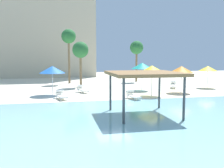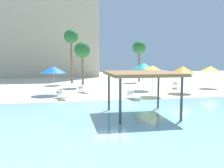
{
  "view_description": "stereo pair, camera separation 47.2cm",
  "coord_description": "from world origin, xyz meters",
  "px_view_note": "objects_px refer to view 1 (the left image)",
  "views": [
    {
      "loc": [
        -3.79,
        -17.34,
        3.45
      ],
      "look_at": [
        0.31,
        2.0,
        1.3
      ],
      "focal_mm": 39.07,
      "sensor_mm": 36.0,
      "label": 1
    },
    {
      "loc": [
        -3.33,
        -17.44,
        3.45
      ],
      "look_at": [
        0.31,
        2.0,
        1.3
      ],
      "focal_mm": 39.07,
      "sensor_mm": 36.0,
      "label": 2
    }
  ],
  "objects_px": {
    "beach_umbrella_orange_0": "(182,69)",
    "lounge_chair_1": "(173,85)",
    "beach_umbrella_blue_4": "(52,70)",
    "shade_pavilion": "(144,75)",
    "beach_umbrella_yellow_1": "(208,68)",
    "lounge_chair_2": "(82,89)",
    "lounge_chair_5": "(133,95)",
    "palm_tree_3": "(80,51)",
    "lounge_chair_6": "(61,95)",
    "palm_tree_2": "(137,48)",
    "palm_tree_1": "(69,38)",
    "beach_umbrella_yellow_2": "(152,69)",
    "beach_umbrella_teal_3": "(142,66)"
  },
  "relations": [
    {
      "from": "lounge_chair_1",
      "to": "palm_tree_3",
      "type": "height_order",
      "value": "palm_tree_3"
    },
    {
      "from": "shade_pavilion",
      "to": "beach_umbrella_yellow_1",
      "type": "xyz_separation_m",
      "value": [
        11.65,
        11.31,
        -0.23
      ]
    },
    {
      "from": "shade_pavilion",
      "to": "palm_tree_3",
      "type": "relative_size",
      "value": 0.77
    },
    {
      "from": "beach_umbrella_blue_4",
      "to": "lounge_chair_1",
      "type": "xyz_separation_m",
      "value": [
        13.23,
        2.38,
        -2.01
      ]
    },
    {
      "from": "beach_umbrella_yellow_1",
      "to": "beach_umbrella_blue_4",
      "type": "relative_size",
      "value": 0.94
    },
    {
      "from": "beach_umbrella_blue_4",
      "to": "palm_tree_2",
      "type": "distance_m",
      "value": 15.73
    },
    {
      "from": "beach_umbrella_yellow_2",
      "to": "beach_umbrella_blue_4",
      "type": "distance_m",
      "value": 9.11
    },
    {
      "from": "beach_umbrella_yellow_1",
      "to": "lounge_chair_5",
      "type": "relative_size",
      "value": 1.28
    },
    {
      "from": "beach_umbrella_teal_3",
      "to": "beach_umbrella_blue_4",
      "type": "bearing_deg",
      "value": -170.2
    },
    {
      "from": "beach_umbrella_yellow_1",
      "to": "palm_tree_1",
      "type": "xyz_separation_m",
      "value": [
        -15.32,
        8.22,
        3.83
      ]
    },
    {
      "from": "beach_umbrella_yellow_2",
      "to": "palm_tree_1",
      "type": "height_order",
      "value": "palm_tree_1"
    },
    {
      "from": "lounge_chair_5",
      "to": "palm_tree_1",
      "type": "bearing_deg",
      "value": -167.74
    },
    {
      "from": "lounge_chair_2",
      "to": "lounge_chair_5",
      "type": "bearing_deg",
      "value": 22.24
    },
    {
      "from": "beach_umbrella_blue_4",
      "to": "lounge_chair_1",
      "type": "height_order",
      "value": "beach_umbrella_blue_4"
    },
    {
      "from": "lounge_chair_5",
      "to": "beach_umbrella_yellow_2",
      "type": "bearing_deg",
      "value": 116.16
    },
    {
      "from": "palm_tree_1",
      "to": "lounge_chair_6",
      "type": "bearing_deg",
      "value": -95.24
    },
    {
      "from": "palm_tree_2",
      "to": "palm_tree_3",
      "type": "relative_size",
      "value": 1.1
    },
    {
      "from": "shade_pavilion",
      "to": "palm_tree_3",
      "type": "distance_m",
      "value": 15.57
    },
    {
      "from": "beach_umbrella_teal_3",
      "to": "lounge_chair_5",
      "type": "relative_size",
      "value": 1.48
    },
    {
      "from": "beach_umbrella_yellow_2",
      "to": "lounge_chair_1",
      "type": "xyz_separation_m",
      "value": [
        4.43,
        4.75,
        -2.07
      ]
    },
    {
      "from": "lounge_chair_6",
      "to": "palm_tree_2",
      "type": "distance_m",
      "value": 17.43
    },
    {
      "from": "beach_umbrella_teal_3",
      "to": "palm_tree_2",
      "type": "distance_m",
      "value": 9.44
    },
    {
      "from": "beach_umbrella_blue_4",
      "to": "lounge_chair_5",
      "type": "xyz_separation_m",
      "value": [
        6.61,
        -3.77,
        -2.01
      ]
    },
    {
      "from": "lounge_chair_2",
      "to": "palm_tree_3",
      "type": "relative_size",
      "value": 0.38
    },
    {
      "from": "lounge_chair_6",
      "to": "palm_tree_3",
      "type": "bearing_deg",
      "value": 150.69
    },
    {
      "from": "lounge_chair_5",
      "to": "lounge_chair_2",
      "type": "bearing_deg",
      "value": -147.53
    },
    {
      "from": "beach_umbrella_orange_0",
      "to": "lounge_chair_1",
      "type": "distance_m",
      "value": 3.98
    },
    {
      "from": "beach_umbrella_orange_0",
      "to": "lounge_chair_2",
      "type": "relative_size",
      "value": 1.31
    },
    {
      "from": "palm_tree_1",
      "to": "palm_tree_3",
      "type": "distance_m",
      "value": 4.78
    },
    {
      "from": "beach_umbrella_orange_0",
      "to": "beach_umbrella_blue_4",
      "type": "height_order",
      "value": "beach_umbrella_blue_4"
    },
    {
      "from": "beach_umbrella_blue_4",
      "to": "lounge_chair_1",
      "type": "bearing_deg",
      "value": 10.2
    },
    {
      "from": "lounge_chair_6",
      "to": "lounge_chair_5",
      "type": "bearing_deg",
      "value": 64.21
    },
    {
      "from": "palm_tree_2",
      "to": "lounge_chair_2",
      "type": "bearing_deg",
      "value": -131.93
    },
    {
      "from": "beach_umbrella_yellow_1",
      "to": "beach_umbrella_teal_3",
      "type": "bearing_deg",
      "value": -178.1
    },
    {
      "from": "palm_tree_1",
      "to": "palm_tree_2",
      "type": "bearing_deg",
      "value": 2.6
    },
    {
      "from": "beach_umbrella_yellow_1",
      "to": "lounge_chair_2",
      "type": "xyz_separation_m",
      "value": [
        -14.4,
        -0.95,
        -1.88
      ]
    },
    {
      "from": "shade_pavilion",
      "to": "lounge_chair_2",
      "type": "distance_m",
      "value": 10.92
    },
    {
      "from": "lounge_chair_1",
      "to": "palm_tree_1",
      "type": "distance_m",
      "value": 14.85
    },
    {
      "from": "beach_umbrella_yellow_1",
      "to": "lounge_chair_1",
      "type": "xyz_separation_m",
      "value": [
        -3.98,
        0.52,
        -1.88
      ]
    },
    {
      "from": "beach_umbrella_teal_3",
      "to": "lounge_chair_5",
      "type": "distance_m",
      "value": 6.39
    },
    {
      "from": "lounge_chair_2",
      "to": "palm_tree_1",
      "type": "bearing_deg",
      "value": 168.98
    },
    {
      "from": "beach_umbrella_blue_4",
      "to": "lounge_chair_5",
      "type": "distance_m",
      "value": 7.88
    },
    {
      "from": "beach_umbrella_blue_4",
      "to": "palm_tree_3",
      "type": "height_order",
      "value": "palm_tree_3"
    },
    {
      "from": "beach_umbrella_blue_4",
      "to": "palm_tree_1",
      "type": "xyz_separation_m",
      "value": [
        1.89,
        10.08,
        3.7
      ]
    },
    {
      "from": "shade_pavilion",
      "to": "beach_umbrella_teal_3",
      "type": "height_order",
      "value": "beach_umbrella_teal_3"
    },
    {
      "from": "beach_umbrella_yellow_1",
      "to": "beach_umbrella_blue_4",
      "type": "xyz_separation_m",
      "value": [
        -17.22,
        -1.86,
        0.14
      ]
    },
    {
      "from": "lounge_chair_1",
      "to": "palm_tree_1",
      "type": "height_order",
      "value": "palm_tree_1"
    },
    {
      "from": "palm_tree_3",
      "to": "beach_umbrella_blue_4",
      "type": "bearing_deg",
      "value": -117.92
    },
    {
      "from": "lounge_chair_1",
      "to": "lounge_chair_2",
      "type": "bearing_deg",
      "value": -56.7
    },
    {
      "from": "beach_umbrella_blue_4",
      "to": "lounge_chair_1",
      "type": "distance_m",
      "value": 13.59
    }
  ]
}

